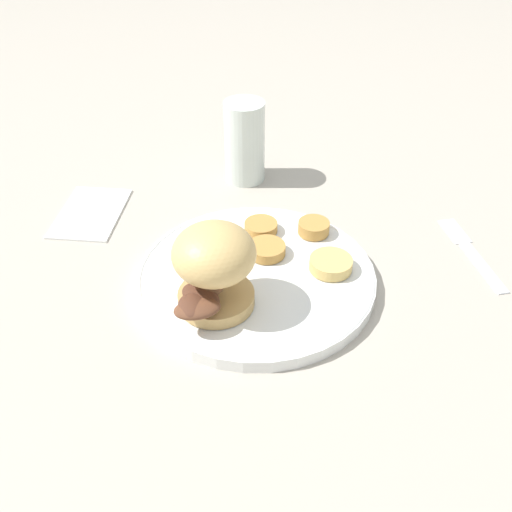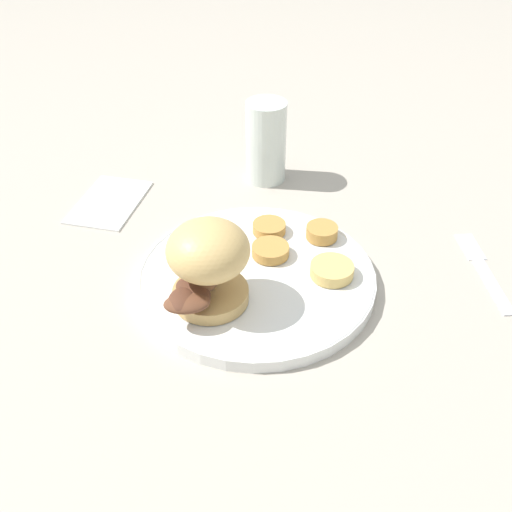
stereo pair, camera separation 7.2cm
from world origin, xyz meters
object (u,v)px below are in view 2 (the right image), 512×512
Objects in this scene: drinking_glass at (266,142)px; dinner_plate at (256,277)px; fork at (484,269)px; sandwich at (207,263)px.

dinner_plate is at bearing -47.16° from drinking_glass.
fork is at bearing 6.32° from drinking_glass.
sandwich reaches higher than fork.
sandwich reaches higher than dinner_plate.
dinner_plate is 2.33× the size of drinking_glass.
drinking_glass is (-0.17, 0.19, 0.05)m from dinner_plate.
fork is at bearing 51.07° from dinner_plate.
dinner_plate is at bearing -128.93° from fork.
fork is at bearing 58.90° from sandwich.
sandwich is (0.00, -0.08, 0.06)m from dinner_plate.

